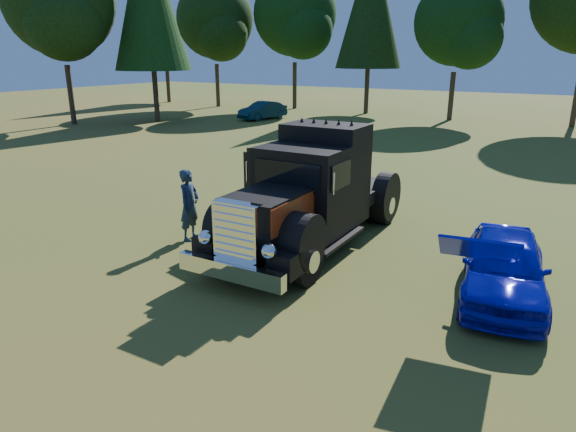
{
  "coord_description": "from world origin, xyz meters",
  "views": [
    {
      "loc": [
        5.02,
        -9.54,
        4.71
      ],
      "look_at": [
        -0.7,
        0.24,
        1.11
      ],
      "focal_mm": 32.0,
      "sensor_mm": 36.0,
      "label": 1
    }
  ],
  "objects_px": {
    "diamond_t_truck": "(309,197)",
    "distant_teal_car": "(263,111)",
    "hotrod_coupe": "(504,266)",
    "spectator_far": "(268,200)",
    "spectator_near": "(189,205)"
  },
  "relations": [
    {
      "from": "hotrod_coupe",
      "to": "spectator_far",
      "type": "distance_m",
      "value": 6.45
    },
    {
      "from": "hotrod_coupe",
      "to": "spectator_far",
      "type": "bearing_deg",
      "value": 169.16
    },
    {
      "from": "diamond_t_truck",
      "to": "distant_teal_car",
      "type": "xyz_separation_m",
      "value": [
        -15.38,
        21.54,
        -0.63
      ]
    },
    {
      "from": "diamond_t_truck",
      "to": "spectator_far",
      "type": "xyz_separation_m",
      "value": [
        -1.59,
        0.59,
        -0.45
      ]
    },
    {
      "from": "hotrod_coupe",
      "to": "spectator_near",
      "type": "relative_size",
      "value": 2.28
    },
    {
      "from": "spectator_near",
      "to": "distant_teal_car",
      "type": "height_order",
      "value": "spectator_near"
    },
    {
      "from": "spectator_far",
      "to": "distant_teal_car",
      "type": "bearing_deg",
      "value": 78.14
    },
    {
      "from": "hotrod_coupe",
      "to": "distant_teal_car",
      "type": "xyz_separation_m",
      "value": [
        -20.11,
        22.17,
        -0.03
      ]
    },
    {
      "from": "diamond_t_truck",
      "to": "distant_teal_car",
      "type": "height_order",
      "value": "diamond_t_truck"
    },
    {
      "from": "spectator_near",
      "to": "spectator_far",
      "type": "height_order",
      "value": "spectator_near"
    },
    {
      "from": "spectator_far",
      "to": "distant_teal_car",
      "type": "relative_size",
      "value": 0.42
    },
    {
      "from": "diamond_t_truck",
      "to": "hotrod_coupe",
      "type": "bearing_deg",
      "value": -7.51
    },
    {
      "from": "diamond_t_truck",
      "to": "hotrod_coupe",
      "type": "xyz_separation_m",
      "value": [
        4.74,
        -0.63,
        -0.61
      ]
    },
    {
      "from": "spectator_near",
      "to": "distant_teal_car",
      "type": "distance_m",
      "value": 25.89
    },
    {
      "from": "diamond_t_truck",
      "to": "distant_teal_car",
      "type": "bearing_deg",
      "value": 125.52
    }
  ]
}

